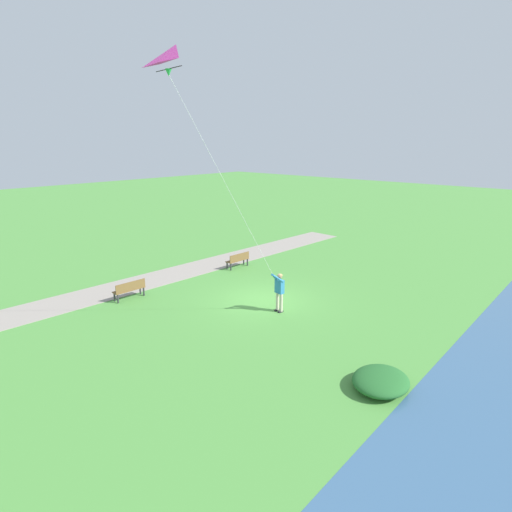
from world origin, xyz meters
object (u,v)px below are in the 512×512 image
Objects in this scene: person_kite_flyer at (279,289)px; park_bench_near_walkway at (238,259)px; lakeside_shrub at (381,381)px; flying_kite at (177,64)px; park_bench_far_walkway at (130,289)px.

park_bench_near_walkway is (5.85, -3.47, -0.54)m from person_kite_flyer.
lakeside_shrub is (-5.94, 2.50, -0.80)m from person_kite_flyer.
person_kite_flyer reaches higher than lakeside_shrub.
flying_kite reaches higher than person_kite_flyer.
person_kite_flyer is 0.98× the size of lakeside_shrub.
person_kite_flyer reaches higher than park_bench_far_walkway.
lakeside_shrub is at bearing 157.16° from person_kite_flyer.
flying_kite reaches higher than park_bench_near_walkway.
person_kite_flyer is at bearing -22.84° from lakeside_shrub.
park_bench_near_walkway is 7.00m from park_bench_far_walkway.
flying_kite is at bearing 170.66° from park_bench_far_walkway.
flying_kite is at bearing 123.27° from park_bench_near_walkway.
person_kite_flyer is at bearing 149.35° from park_bench_near_walkway.
park_bench_far_walkway is at bearing 87.44° from park_bench_near_walkway.
person_kite_flyer is at bearing -98.63° from flying_kite.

